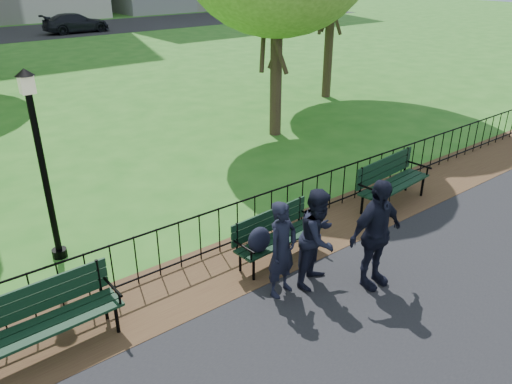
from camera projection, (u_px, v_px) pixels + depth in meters
ground at (322, 293)px, 7.95m from camera, size 120.00×120.00×0.00m
dirt_strip at (263, 252)px, 9.01m from camera, size 60.00×1.60×0.01m
iron_fence at (246, 218)px, 9.16m from camera, size 24.06×0.06×1.00m
park_bench_main at (268, 235)px, 8.40m from camera, size 1.74×0.64×0.97m
park_bench_left_a at (46, 311)px, 6.57m from camera, size 1.90×0.64×1.07m
park_bench_right_a at (391, 177)px, 10.57m from camera, size 2.01×0.78×1.11m
lamppost at (42, 162)px, 8.14m from camera, size 0.30×0.30×3.33m
person_left at (282, 249)px, 7.61m from camera, size 0.64×0.48×1.58m
person_mid at (318, 237)px, 7.87m from camera, size 0.90×0.68×1.65m
person_right at (376, 234)px, 7.77m from camera, size 1.10×0.49×1.84m
sedan_dark at (76, 23)px, 35.47m from camera, size 4.61×1.96×1.33m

